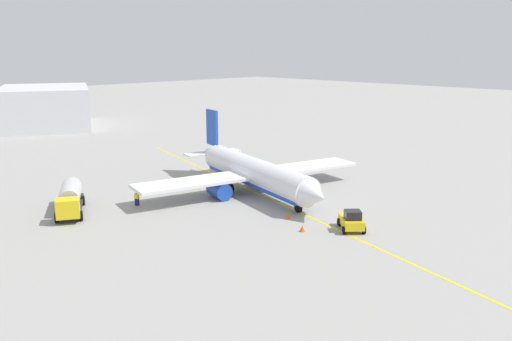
{
  "coord_description": "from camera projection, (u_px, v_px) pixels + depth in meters",
  "views": [
    {
      "loc": [
        46.62,
        -46.43,
        18.33
      ],
      "look_at": [
        0.0,
        0.0,
        3.0
      ],
      "focal_mm": 37.01,
      "sensor_mm": 36.0,
      "label": 1
    }
  ],
  "objects": [
    {
      "name": "taxi_line_marking",
      "position": [
        256.0,
        193.0,
        68.24
      ],
      "size": [
        71.37,
        18.51,
        0.01
      ],
      "primitive_type": "cube",
      "rotation": [
        0.0,
        0.0,
        -0.25
      ],
      "color": "yellow",
      "rests_on": "ground"
    },
    {
      "name": "airplane",
      "position": [
        254.0,
        173.0,
        68.08
      ],
      "size": [
        29.66,
        31.54,
        9.53
      ],
      "color": "white",
      "rests_on": "ground"
    },
    {
      "name": "safety_cone_wingtip",
      "position": [
        288.0,
        216.0,
        58.03
      ],
      "size": [
        0.55,
        0.55,
        0.61
      ],
      "primitive_type": "cone",
      "color": "#F2590F",
      "rests_on": "ground"
    },
    {
      "name": "ground_plane",
      "position": [
        256.0,
        193.0,
        68.24
      ],
      "size": [
        400.0,
        400.0,
        0.0
      ],
      "primitive_type": "plane",
      "color": "#9E9B96"
    },
    {
      "name": "distant_hangar",
      "position": [
        45.0,
        107.0,
        124.52
      ],
      "size": [
        32.85,
        29.38,
        9.41
      ],
      "color": "silver",
      "rests_on": "ground"
    },
    {
      "name": "pushback_tug",
      "position": [
        352.0,
        221.0,
        54.21
      ],
      "size": [
        4.06,
        3.99,
        2.2
      ],
      "color": "yellow",
      "rests_on": "ground"
    },
    {
      "name": "safety_cone_nose",
      "position": [
        302.0,
        228.0,
        53.9
      ],
      "size": [
        0.59,
        0.59,
        0.66
      ],
      "primitive_type": "cone",
      "color": "#F2590F",
      "rests_on": "ground"
    },
    {
      "name": "fuel_tanker",
      "position": [
        70.0,
        198.0,
        59.84
      ],
      "size": [
        9.86,
        6.97,
        3.15
      ],
      "color": "#2D2D33",
      "rests_on": "ground"
    },
    {
      "name": "refueling_worker",
      "position": [
        137.0,
        199.0,
        62.71
      ],
      "size": [
        0.62,
        0.54,
        1.71
      ],
      "color": "navy",
      "rests_on": "ground"
    }
  ]
}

